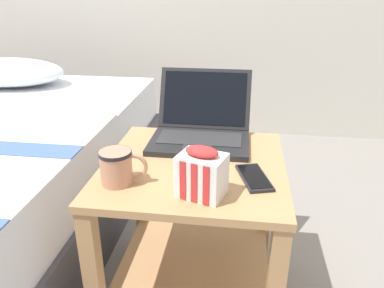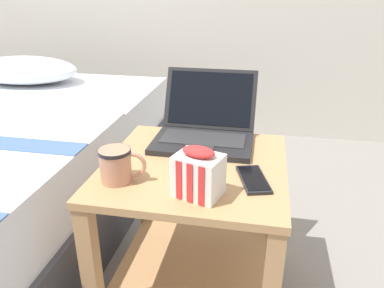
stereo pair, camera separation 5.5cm
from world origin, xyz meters
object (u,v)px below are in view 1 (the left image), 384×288
object	(u,v)px
snack_bag	(202,173)
mug_front_left	(117,166)
laptop	(201,127)
cell_phone	(254,177)

from	to	relation	value
snack_bag	mug_front_left	bearing A→B (deg)	172.78
mug_front_left	snack_bag	distance (m)	0.23
mug_front_left	snack_bag	world-z (taller)	snack_bag
mug_front_left	laptop	bearing A→B (deg)	61.09
laptop	mug_front_left	distance (m)	0.38
snack_bag	cell_phone	size ratio (longest dim) A/B	0.82
laptop	mug_front_left	size ratio (longest dim) A/B	2.55
laptop	mug_front_left	bearing A→B (deg)	-118.91
laptop	snack_bag	bearing A→B (deg)	-83.01
laptop	cell_phone	world-z (taller)	laptop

